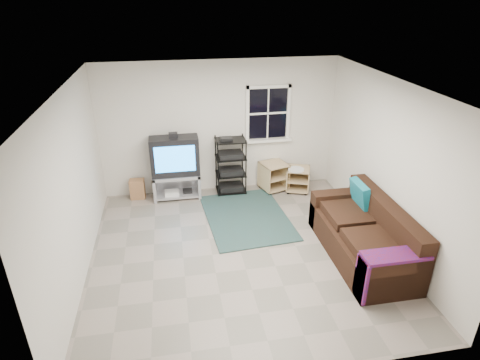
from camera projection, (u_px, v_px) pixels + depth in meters
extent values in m
plane|color=gray|center=(241.00, 252.00, 6.32)|extent=(4.60, 4.60, 0.00)
plane|color=white|center=(241.00, 87.00, 5.19)|extent=(4.60, 4.60, 0.00)
plane|color=silver|center=(220.00, 128.00, 7.80)|extent=(4.60, 0.00, 4.60)
plane|color=silver|center=(285.00, 281.00, 3.71)|extent=(4.60, 0.00, 4.60)
plane|color=silver|center=(73.00, 190.00, 5.39)|extent=(0.00, 4.60, 4.60)
plane|color=silver|center=(389.00, 166.00, 6.12)|extent=(0.00, 4.60, 4.60)
cube|color=black|center=(268.00, 113.00, 7.83)|extent=(0.80, 0.01, 1.02)
cube|color=white|center=(269.00, 87.00, 7.58)|extent=(0.88, 0.06, 0.06)
cube|color=white|center=(267.00, 140.00, 8.03)|extent=(0.98, 0.14, 0.05)
cube|color=white|center=(247.00, 114.00, 7.74)|extent=(0.06, 0.06, 1.10)
cube|color=white|center=(288.00, 112.00, 7.87)|extent=(0.06, 0.06, 1.10)
cube|color=white|center=(268.00, 113.00, 7.81)|extent=(0.78, 0.04, 0.04)
cube|color=#A8A8B0|center=(176.00, 175.00, 7.78)|extent=(0.91, 0.46, 0.05)
cube|color=#A8A8B0|center=(155.00, 187.00, 7.81)|extent=(0.05, 0.46, 0.50)
cube|color=#A8A8B0|center=(199.00, 184.00, 7.95)|extent=(0.05, 0.46, 0.50)
cube|color=#A8A8B0|center=(178.00, 194.00, 7.96)|extent=(0.80, 0.42, 0.04)
cube|color=#A8A8B0|center=(177.00, 181.00, 8.06)|extent=(0.91, 0.04, 0.50)
cube|color=silver|center=(172.00, 193.00, 7.89)|extent=(0.27, 0.22, 0.07)
cube|color=black|center=(188.00, 191.00, 7.97)|extent=(0.18, 0.16, 0.05)
cube|color=black|center=(175.00, 156.00, 7.61)|extent=(0.91, 0.38, 0.75)
cube|color=#1C82EA|center=(175.00, 159.00, 7.43)|extent=(0.75, 0.01, 0.51)
cube|color=black|center=(173.00, 135.00, 7.43)|extent=(0.16, 0.12, 0.09)
cylinder|color=black|center=(218.00, 170.00, 7.71)|extent=(0.02, 0.02, 1.17)
cylinder|color=black|center=(246.00, 168.00, 7.80)|extent=(0.02, 0.02, 1.17)
cylinder|color=black|center=(216.00, 163.00, 8.05)|extent=(0.02, 0.02, 1.17)
cylinder|color=black|center=(242.00, 161.00, 8.14)|extent=(0.02, 0.02, 1.17)
cube|color=black|center=(231.00, 189.00, 8.16)|extent=(0.58, 0.42, 0.02)
cube|color=black|center=(231.00, 187.00, 8.13)|extent=(0.46, 0.34, 0.10)
cube|color=black|center=(231.00, 174.00, 8.00)|extent=(0.58, 0.42, 0.02)
cube|color=black|center=(231.00, 171.00, 7.98)|extent=(0.46, 0.34, 0.10)
cube|color=black|center=(231.00, 157.00, 7.85)|extent=(0.58, 0.42, 0.02)
cube|color=black|center=(231.00, 155.00, 7.83)|extent=(0.46, 0.34, 0.10)
cube|color=black|center=(230.00, 140.00, 7.70)|extent=(0.58, 0.42, 0.02)
cube|color=tan|center=(274.00, 164.00, 8.05)|extent=(0.61, 0.61, 0.02)
cube|color=tan|center=(273.00, 186.00, 8.27)|extent=(0.61, 0.61, 0.02)
cube|color=tan|center=(264.00, 178.00, 8.06)|extent=(0.17, 0.47, 0.53)
cube|color=tan|center=(283.00, 173.00, 8.25)|extent=(0.17, 0.47, 0.53)
cube|color=tan|center=(268.00, 171.00, 8.34)|extent=(0.43, 0.15, 0.53)
cube|color=tan|center=(274.00, 176.00, 8.17)|extent=(0.56, 0.58, 0.02)
cylinder|color=black|center=(270.00, 194.00, 8.04)|extent=(0.05, 0.05, 0.05)
cylinder|color=black|center=(276.00, 182.00, 8.52)|extent=(0.05, 0.05, 0.05)
cube|color=tan|center=(299.00, 169.00, 8.02)|extent=(0.57, 0.57, 0.02)
cube|color=tan|center=(297.00, 188.00, 8.21)|extent=(0.57, 0.57, 0.02)
cube|color=tan|center=(287.00, 178.00, 8.15)|extent=(0.17, 0.43, 0.45)
cube|color=tan|center=(309.00, 179.00, 8.09)|extent=(0.17, 0.43, 0.45)
cube|color=tan|center=(298.00, 174.00, 8.31)|extent=(0.39, 0.16, 0.45)
cube|color=tan|center=(298.00, 179.00, 8.12)|extent=(0.53, 0.54, 0.02)
cylinder|color=black|center=(288.00, 193.00, 8.09)|extent=(0.05, 0.05, 0.05)
cylinder|color=black|center=(306.00, 186.00, 8.36)|extent=(0.05, 0.05, 0.05)
cylinder|color=silver|center=(296.00, 170.00, 7.94)|extent=(0.32, 0.32, 0.02)
cube|color=black|center=(361.00, 244.00, 6.13)|extent=(0.94, 2.09, 0.44)
cube|color=black|center=(386.00, 217.00, 6.00)|extent=(0.25, 2.09, 0.45)
cube|color=black|center=(338.00, 208.00, 6.91)|extent=(0.94, 0.25, 0.65)
cube|color=black|center=(393.00, 277.00, 5.27)|extent=(0.94, 0.25, 0.65)
cube|color=black|center=(371.00, 244.00, 5.63)|extent=(0.63, 0.75, 0.14)
cube|color=black|center=(347.00, 214.00, 6.37)|extent=(0.63, 0.75, 0.14)
cube|color=teal|center=(360.00, 195.00, 6.44)|extent=(0.21, 0.50, 0.44)
cube|color=navy|center=(396.00, 255.00, 5.12)|extent=(0.87, 0.31, 0.04)
cube|color=navy|center=(361.00, 279.00, 5.19)|extent=(0.04, 0.31, 0.61)
cube|color=black|center=(247.00, 217.00, 7.26)|extent=(1.56, 2.04, 0.02)
cube|color=#A56E4A|center=(137.00, 189.00, 7.85)|extent=(0.29, 0.20, 0.40)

